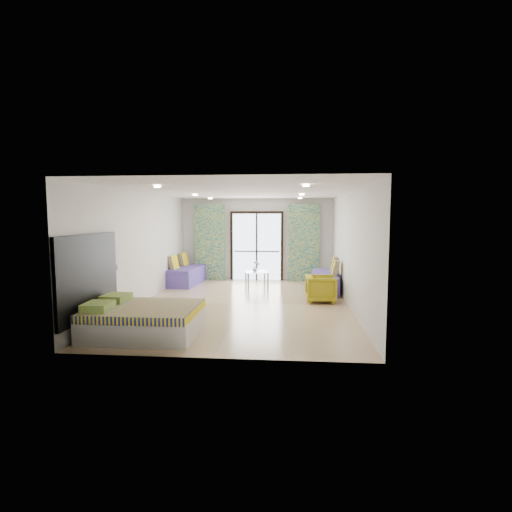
# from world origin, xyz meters

# --- Properties ---
(floor) EXTENTS (5.00, 7.50, 0.01)m
(floor) POSITION_xyz_m (0.00, 0.00, 0.00)
(floor) COLOR tan
(floor) RESTS_ON ground
(ceiling) EXTENTS (5.00, 7.50, 0.01)m
(ceiling) POSITION_xyz_m (0.00, 0.00, 2.70)
(ceiling) COLOR silver
(ceiling) RESTS_ON ground
(wall_back) EXTENTS (5.00, 0.01, 2.70)m
(wall_back) POSITION_xyz_m (0.00, 3.75, 1.35)
(wall_back) COLOR silver
(wall_back) RESTS_ON ground
(wall_front) EXTENTS (5.00, 0.01, 2.70)m
(wall_front) POSITION_xyz_m (0.00, -3.75, 1.35)
(wall_front) COLOR silver
(wall_front) RESTS_ON ground
(wall_left) EXTENTS (0.01, 7.50, 2.70)m
(wall_left) POSITION_xyz_m (-2.50, 0.00, 1.35)
(wall_left) COLOR silver
(wall_left) RESTS_ON ground
(wall_right) EXTENTS (0.01, 7.50, 2.70)m
(wall_right) POSITION_xyz_m (2.50, 0.00, 1.35)
(wall_right) COLOR silver
(wall_right) RESTS_ON ground
(balcony_door) EXTENTS (1.76, 0.08, 2.28)m
(balcony_door) POSITION_xyz_m (0.00, 3.72, 1.26)
(balcony_door) COLOR black
(balcony_door) RESTS_ON floor
(balcony_rail) EXTENTS (1.52, 0.03, 0.04)m
(balcony_rail) POSITION_xyz_m (0.00, 3.73, 0.95)
(balcony_rail) COLOR #595451
(balcony_rail) RESTS_ON balcony_door
(curtain_left) EXTENTS (1.00, 0.10, 2.50)m
(curtain_left) POSITION_xyz_m (-1.55, 3.57, 1.25)
(curtain_left) COLOR beige
(curtain_left) RESTS_ON floor
(curtain_right) EXTENTS (1.00, 0.10, 2.50)m
(curtain_right) POSITION_xyz_m (1.55, 3.57, 1.25)
(curtain_right) COLOR beige
(curtain_right) RESTS_ON floor
(downlight_a) EXTENTS (0.12, 0.12, 0.02)m
(downlight_a) POSITION_xyz_m (-1.40, -2.00, 2.67)
(downlight_a) COLOR #FFE0B2
(downlight_a) RESTS_ON ceiling
(downlight_b) EXTENTS (0.12, 0.12, 0.02)m
(downlight_b) POSITION_xyz_m (1.40, -2.00, 2.67)
(downlight_b) COLOR #FFE0B2
(downlight_b) RESTS_ON ceiling
(downlight_c) EXTENTS (0.12, 0.12, 0.02)m
(downlight_c) POSITION_xyz_m (-1.40, 1.00, 2.67)
(downlight_c) COLOR #FFE0B2
(downlight_c) RESTS_ON ceiling
(downlight_d) EXTENTS (0.12, 0.12, 0.02)m
(downlight_d) POSITION_xyz_m (1.40, 1.00, 2.67)
(downlight_d) COLOR #FFE0B2
(downlight_d) RESTS_ON ceiling
(downlight_e) EXTENTS (0.12, 0.12, 0.02)m
(downlight_e) POSITION_xyz_m (-1.40, 3.00, 2.67)
(downlight_e) COLOR #FFE0B2
(downlight_e) RESTS_ON ceiling
(downlight_f) EXTENTS (0.12, 0.12, 0.02)m
(downlight_f) POSITION_xyz_m (1.40, 3.00, 2.67)
(downlight_f) COLOR #FFE0B2
(downlight_f) RESTS_ON ceiling
(headboard) EXTENTS (0.06, 2.10, 1.50)m
(headboard) POSITION_xyz_m (-2.46, -2.69, 1.05)
(headboard) COLOR black
(headboard) RESTS_ON floor
(switch_plate) EXTENTS (0.02, 0.10, 0.10)m
(switch_plate) POSITION_xyz_m (-2.47, -1.44, 1.05)
(switch_plate) COLOR silver
(switch_plate) RESTS_ON wall_left
(bed) EXTENTS (1.89, 1.54, 0.65)m
(bed) POSITION_xyz_m (-1.48, -2.69, 0.27)
(bed) COLOR silver
(bed) RESTS_ON floor
(daybed_left) EXTENTS (0.88, 1.97, 0.95)m
(daybed_left) POSITION_xyz_m (-2.12, 2.68, 0.29)
(daybed_left) COLOR #54429F
(daybed_left) RESTS_ON floor
(daybed_right) EXTENTS (0.88, 1.96, 0.94)m
(daybed_right) POSITION_xyz_m (2.12, 1.78, 0.29)
(daybed_right) COLOR #54429F
(daybed_right) RESTS_ON floor
(coffee_table) EXTENTS (0.81, 0.81, 0.78)m
(coffee_table) POSITION_xyz_m (0.10, 2.52, 0.40)
(coffee_table) COLOR silver
(coffee_table) RESTS_ON floor
(vase) EXTENTS (0.16, 0.17, 0.16)m
(vase) POSITION_xyz_m (0.05, 2.52, 0.52)
(vase) COLOR white
(vase) RESTS_ON coffee_table
(armchair) EXTENTS (0.69, 0.73, 0.73)m
(armchair) POSITION_xyz_m (1.89, 0.38, 0.36)
(armchair) COLOR #9E8E14
(armchair) RESTS_ON floor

